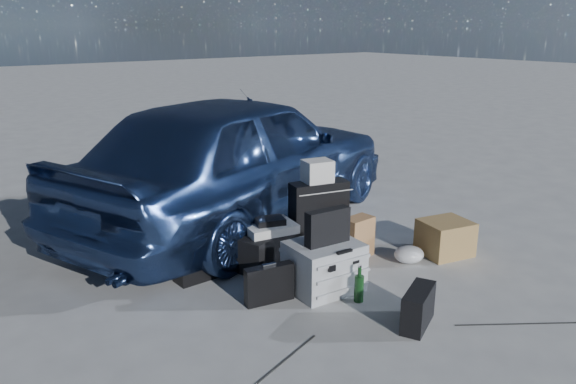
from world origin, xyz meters
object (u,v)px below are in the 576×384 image
at_px(briefcase, 269,284).
at_px(suitcase_right, 319,215).
at_px(duffel_bag, 269,248).
at_px(green_bottle, 359,284).
at_px(pelican_case, 324,266).
at_px(cardboard_box, 445,238).
at_px(suitcase_left, 203,241).
at_px(car, 239,158).

bearing_deg(briefcase, suitcase_right, 42.38).
bearing_deg(duffel_bag, briefcase, -142.86).
height_order(duffel_bag, green_bottle, duffel_bag).
distance_m(pelican_case, suitcase_right, 0.90).
relative_size(briefcase, cardboard_box, 0.90).
xyz_separation_m(pelican_case, green_bottle, (0.08, -0.33, -0.05)).
relative_size(suitcase_left, duffel_bag, 1.07).
bearing_deg(duffel_bag, green_bottle, -99.10).
distance_m(car, pelican_case, 1.92).
xyz_separation_m(pelican_case, suitcase_right, (0.55, 0.71, 0.13)).
height_order(briefcase, green_bottle, briefcase).
xyz_separation_m(duffel_bag, cardboard_box, (1.47, -0.81, 0.01)).
distance_m(car, briefcase, 2.00).
xyz_separation_m(briefcase, suitcase_left, (-0.18, 0.71, 0.18)).
relative_size(briefcase, green_bottle, 1.33).
xyz_separation_m(suitcase_left, cardboard_box, (2.07, -0.94, -0.17)).
distance_m(suitcase_right, green_bottle, 1.16).
xyz_separation_m(cardboard_box, green_bottle, (-1.32, -0.20, -0.02)).
bearing_deg(pelican_case, suitcase_right, 57.29).
xyz_separation_m(suitcase_left, duffel_bag, (0.59, -0.13, -0.18)).
distance_m(briefcase, suitcase_right, 1.22).
bearing_deg(suitcase_right, cardboard_box, -30.40).
bearing_deg(green_bottle, suitcase_right, 65.84).
bearing_deg(briefcase, duffel_bag, 66.20).
distance_m(suitcase_left, green_bottle, 1.37).
height_order(car, pelican_case, car).
bearing_deg(suitcase_right, duffel_bag, -162.46).
distance_m(briefcase, green_bottle, 0.71).
bearing_deg(briefcase, car, 75.50).
relative_size(car, suitcase_left, 6.34).
distance_m(briefcase, cardboard_box, 1.90).
xyz_separation_m(suitcase_left, green_bottle, (0.75, -1.13, -0.19)).
relative_size(suitcase_right, cardboard_box, 1.52).
bearing_deg(cardboard_box, briefcase, 173.24).
relative_size(briefcase, duffel_bag, 0.63).
relative_size(pelican_case, duffel_bag, 0.88).
bearing_deg(green_bottle, pelican_case, 103.14).
height_order(briefcase, suitcase_right, suitcase_right).
bearing_deg(suitcase_left, suitcase_right, -5.73).
height_order(suitcase_right, cardboard_box, suitcase_right).
bearing_deg(cardboard_box, pelican_case, 174.38).
distance_m(suitcase_left, cardboard_box, 2.28).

